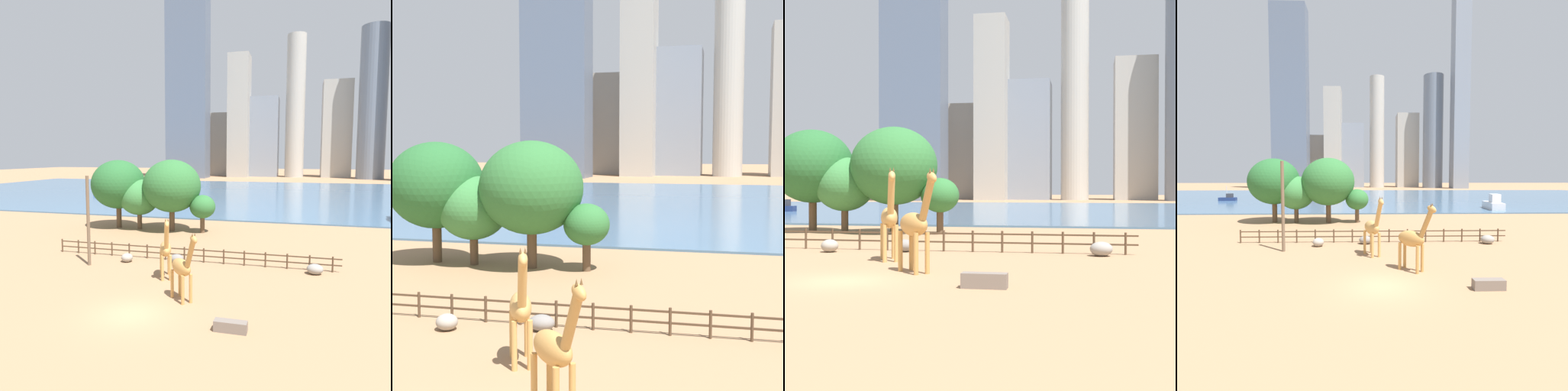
% 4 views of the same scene
% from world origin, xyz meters
% --- Properties ---
extents(ground_plane, '(400.00, 400.00, 0.00)m').
position_xyz_m(ground_plane, '(0.00, 80.00, 0.00)').
color(ground_plane, '#9E7551').
extents(harbor_water, '(180.00, 86.00, 0.20)m').
position_xyz_m(harbor_water, '(0.00, 77.00, 0.10)').
color(harbor_water, '#476B8C').
rests_on(harbor_water, ground).
extents(giraffe_tall, '(2.61, 2.55, 4.79)m').
position_xyz_m(giraffe_tall, '(2.34, 2.83, 2.24)').
color(giraffe_tall, '#C18C47').
rests_on(giraffe_tall, ground).
extents(giraffe_companion, '(1.81, 3.12, 4.96)m').
position_xyz_m(giraffe_companion, '(-0.29, 6.95, 2.32)').
color(giraffe_companion, tan).
rests_on(giraffe_companion, ground).
extents(boulder_near_fence, '(1.30, 1.10, 0.83)m').
position_xyz_m(boulder_near_fence, '(10.91, 11.09, 0.41)').
color(boulder_near_fence, gray).
rests_on(boulder_near_fence, ground).
extents(boulder_by_pole, '(1.04, 1.03, 0.77)m').
position_xyz_m(boulder_by_pole, '(-5.24, 10.40, 0.39)').
color(boulder_by_pole, gray).
rests_on(boulder_by_pole, ground).
extents(boulder_small, '(1.25, 1.02, 0.76)m').
position_xyz_m(boulder_small, '(-0.86, 11.33, 0.38)').
color(boulder_small, gray).
rests_on(boulder_small, ground).
extents(feeding_trough, '(1.80, 0.60, 0.60)m').
position_xyz_m(feeding_trough, '(6.15, -0.69, 0.30)').
color(feeding_trough, '#72665B').
rests_on(feeding_trough, ground).
extents(enclosure_fence, '(26.12, 0.14, 1.30)m').
position_xyz_m(enclosure_fence, '(-0.16, 12.00, 0.75)').
color(enclosure_fence, '#4C3826').
rests_on(enclosure_fence, ground).
extents(tree_left_large, '(5.17, 5.17, 6.51)m').
position_xyz_m(tree_left_large, '(-10.50, 25.21, 4.17)').
color(tree_left_large, brown).
rests_on(tree_left_large, ground).
extents(tree_center_broad, '(3.22, 3.22, 4.71)m').
position_xyz_m(tree_center_broad, '(-1.97, 24.94, 3.21)').
color(tree_center_broad, brown).
rests_on(tree_center_broad, ground).
extents(tree_right_tall, '(7.36, 7.36, 9.05)m').
position_xyz_m(tree_right_tall, '(-5.98, 25.03, 5.72)').
color(tree_right_tall, brown).
rests_on(tree_right_tall, ground).
extents(tree_left_small, '(7.13, 7.13, 8.97)m').
position_xyz_m(tree_left_small, '(-13.60, 25.50, 5.75)').
color(tree_left_small, brown).
rests_on(tree_left_small, ground).
extents(skyline_tower_needle, '(12.57, 12.69, 43.22)m').
position_xyz_m(skyline_tower_needle, '(24.92, 166.41, 21.61)').
color(skyline_tower_needle, '#ADA89E').
rests_on(skyline_tower_needle, ground).
extents(skyline_block_central, '(18.00, 9.93, 93.16)m').
position_xyz_m(skyline_block_central, '(-39.20, 144.51, 46.58)').
color(skyline_block_central, slate).
rests_on(skyline_block_central, ground).
extents(skyline_block_left, '(9.47, 11.32, 55.69)m').
position_xyz_m(skyline_block_left, '(-18.46, 158.05, 27.84)').
color(skyline_block_left, '#ADA89E').
rests_on(skyline_block_left, ground).
extents(skyline_block_right, '(17.01, 13.94, 37.12)m').
position_xyz_m(skyline_block_right, '(-9.40, 166.12, 18.56)').
color(skyline_block_right, gray).
rests_on(skyline_block_right, ground).
extents(skyline_tower_short, '(16.97, 9.33, 30.62)m').
position_xyz_m(skyline_tower_short, '(-27.89, 167.25, 15.31)').
color(skyline_tower_short, '#B7B2A8').
rests_on(skyline_tower_short, ground).
extents(skyline_block_wide, '(8.42, 8.42, 63.64)m').
position_xyz_m(skyline_block_wide, '(6.66, 161.35, 31.82)').
color(skyline_block_wide, '#B7B2A8').
rests_on(skyline_block_wide, ground).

